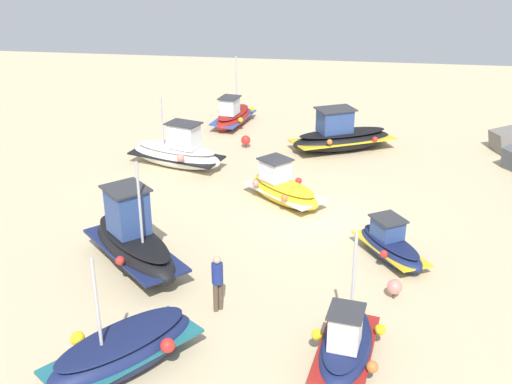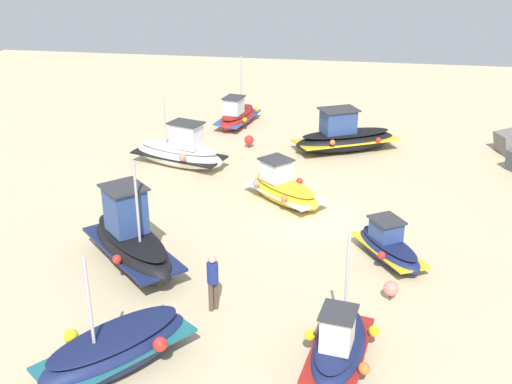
% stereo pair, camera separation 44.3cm
% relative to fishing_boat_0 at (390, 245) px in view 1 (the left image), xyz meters
% --- Properties ---
extents(ground_plane, '(58.06, 58.06, 0.00)m').
position_rel_fishing_boat_0_xyz_m(ground_plane, '(-2.57, -2.71, -0.46)').
color(ground_plane, '#C6B289').
extents(fishing_boat_0, '(3.19, 2.61, 1.39)m').
position_rel_fishing_boat_0_xyz_m(fishing_boat_0, '(0.00, 0.00, 0.00)').
color(fishing_boat_0, navy).
rests_on(fishing_boat_0, ground_plane).
extents(fishing_boat_1, '(4.25, 4.28, 3.77)m').
position_rel_fishing_boat_0_xyz_m(fishing_boat_1, '(1.79, -7.99, 0.38)').
color(fishing_boat_1, black).
rests_on(fishing_boat_1, ground_plane).
extents(fishing_boat_2, '(4.05, 3.56, 3.31)m').
position_rel_fishing_boat_0_xyz_m(fishing_boat_2, '(6.60, -6.63, 0.10)').
color(fishing_boat_2, navy).
rests_on(fishing_boat_2, ground_plane).
extents(fishing_boat_3, '(4.07, 5.36, 2.15)m').
position_rel_fishing_boat_0_xyz_m(fishing_boat_3, '(-10.41, -1.83, 0.19)').
color(fishing_boat_3, black).
rests_on(fishing_boat_3, ground_plane).
extents(fishing_boat_4, '(3.35, 3.54, 1.64)m').
position_rel_fishing_boat_0_xyz_m(fishing_boat_4, '(-3.99, -3.92, 0.07)').
color(fishing_boat_4, gold).
rests_on(fishing_boat_4, ground_plane).
extents(fishing_boat_5, '(3.38, 1.85, 3.37)m').
position_rel_fishing_boat_0_xyz_m(fishing_boat_5, '(5.54, -1.32, 0.07)').
color(fishing_boat_5, navy).
rests_on(fishing_boat_5, ground_plane).
extents(fishing_boat_6, '(2.78, 4.69, 3.13)m').
position_rel_fishing_boat_0_xyz_m(fishing_boat_6, '(-7.10, -8.98, 0.20)').
color(fishing_boat_6, white).
rests_on(fishing_boat_6, ground_plane).
extents(fishing_boat_7, '(4.04, 2.03, 3.63)m').
position_rel_fishing_boat_0_xyz_m(fishing_boat_7, '(-13.55, -7.66, 0.07)').
color(fishing_boat_7, maroon).
rests_on(fishing_boat_7, ground_plane).
extents(person_walking, '(0.32, 0.32, 1.71)m').
position_rel_fishing_boat_0_xyz_m(person_walking, '(3.75, -4.89, 0.53)').
color(person_walking, brown).
rests_on(person_walking, ground_plane).
extents(mooring_buoy_0, '(0.46, 0.46, 0.62)m').
position_rel_fishing_boat_0_xyz_m(mooring_buoy_0, '(-10.00, -6.38, -0.07)').
color(mooring_buoy_0, '#3F3F42').
rests_on(mooring_buoy_0, ground_plane).
extents(mooring_buoy_1, '(0.44, 0.44, 0.60)m').
position_rel_fishing_boat_0_xyz_m(mooring_buoy_1, '(2.41, 0.02, -0.09)').
color(mooring_buoy_1, '#3F3F42').
rests_on(mooring_buoy_1, ground_plane).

